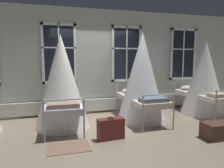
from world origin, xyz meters
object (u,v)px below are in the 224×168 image
at_px(cot_third, 142,78).
at_px(travel_trunk, 218,130).
at_px(cot_fourth, 204,79).
at_px(suitcase_dark, 111,129).
at_px(cot_second, 62,83).

height_order(cot_third, travel_trunk, cot_third).
distance_m(cot_fourth, suitcase_dark, 3.54).
height_order(cot_third, suitcase_dark, cot_third).
height_order(cot_third, cot_fourth, cot_third).
height_order(cot_second, cot_fourth, cot_second).
xyz_separation_m(cot_third, cot_fourth, (2.05, 0.05, -0.09)).
bearing_deg(cot_fourth, cot_third, 91.73).
bearing_deg(cot_fourth, cot_second, 90.90).
xyz_separation_m(cot_second, cot_fourth, (4.14, 0.04, -0.03)).
height_order(suitcase_dark, travel_trunk, suitcase_dark).
relative_size(cot_fourth, suitcase_dark, 3.77).
xyz_separation_m(cot_second, cot_third, (2.10, -0.01, 0.06)).
xyz_separation_m(cot_third, suitcase_dark, (-1.19, -1.11, -0.92)).
bearing_deg(cot_third, travel_trunk, -150.11).
height_order(cot_fourth, travel_trunk, cot_fourth).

